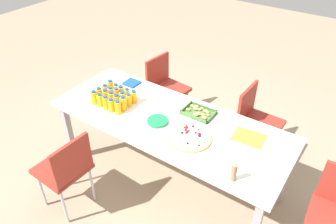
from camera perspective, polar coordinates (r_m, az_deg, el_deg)
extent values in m
plane|color=gray|center=(3.41, 0.09, -11.43)|extent=(12.00, 12.00, 0.00)
cube|color=silver|center=(2.92, 0.11, -1.58)|extent=(2.22, 0.86, 0.04)
cube|color=#99999E|center=(3.54, -17.12, -3.45)|extent=(0.06, 0.06, 0.71)
cube|color=#99999E|center=(3.90, -9.51, 1.80)|extent=(0.06, 0.06, 0.71)
cube|color=#99999E|center=(3.13, 19.94, -10.30)|extent=(0.06, 0.06, 0.71)
cube|color=maroon|center=(3.89, 0.17, 3.92)|extent=(0.44, 0.44, 0.04)
cube|color=maroon|center=(3.90, -1.89, 7.23)|extent=(0.07, 0.38, 0.38)
cylinder|color=silver|center=(4.05, 3.36, 1.08)|extent=(0.02, 0.02, 0.41)
cylinder|color=silver|center=(3.84, 0.39, -0.96)|extent=(0.02, 0.02, 0.41)
cylinder|color=silver|center=(4.21, -0.04, 2.71)|extent=(0.02, 0.02, 0.41)
cylinder|color=silver|center=(4.02, -3.05, 0.84)|extent=(0.02, 0.02, 0.41)
cube|color=maroon|center=(2.80, 27.48, -16.92)|extent=(0.42, 0.42, 0.04)
cylinder|color=silver|center=(3.08, 23.69, -16.72)|extent=(0.02, 0.02, 0.41)
cube|color=maroon|center=(3.47, 16.09, -2.14)|extent=(0.41, 0.41, 0.04)
cube|color=maroon|center=(3.41, 13.78, 1.48)|extent=(0.04, 0.38, 0.38)
cylinder|color=silver|center=(3.71, 18.68, -4.76)|extent=(0.02, 0.02, 0.41)
cylinder|color=silver|center=(3.47, 16.83, -7.59)|extent=(0.02, 0.02, 0.41)
cylinder|color=silver|center=(3.78, 14.21, -3.00)|extent=(0.02, 0.02, 0.41)
cylinder|color=silver|center=(3.54, 12.08, -5.65)|extent=(0.02, 0.02, 0.41)
cube|color=maroon|center=(3.02, -18.22, -9.45)|extent=(0.41, 0.41, 0.04)
cube|color=maroon|center=(2.77, -16.57, -8.42)|extent=(0.04, 0.38, 0.38)
cylinder|color=silver|center=(3.24, -21.41, -12.72)|extent=(0.02, 0.02, 0.41)
cylinder|color=silver|center=(3.34, -17.00, -9.70)|extent=(0.02, 0.02, 0.41)
cylinder|color=silver|center=(3.04, -17.84, -15.74)|extent=(0.02, 0.02, 0.41)
cylinder|color=silver|center=(3.15, -13.26, -12.37)|extent=(0.02, 0.02, 0.41)
cylinder|color=#F8AC14|center=(3.16, -12.90, 2.46)|extent=(0.06, 0.06, 0.13)
cylinder|color=blue|center=(3.12, -13.08, 3.55)|extent=(0.04, 0.04, 0.02)
cylinder|color=#FBB014|center=(3.11, -11.91, 1.99)|extent=(0.06, 0.06, 0.12)
cylinder|color=blue|center=(3.07, -12.06, 3.04)|extent=(0.04, 0.04, 0.02)
cylinder|color=#F9AA14|center=(3.06, -10.98, 1.54)|extent=(0.05, 0.05, 0.13)
cylinder|color=blue|center=(3.02, -11.13, 2.65)|extent=(0.03, 0.03, 0.02)
cylinder|color=#FAAD14|center=(3.02, -10.01, 1.11)|extent=(0.06, 0.06, 0.12)
cylinder|color=blue|center=(2.98, -10.14, 2.18)|extent=(0.04, 0.04, 0.02)
cylinder|color=#F9AB14|center=(2.97, -8.84, 0.73)|extent=(0.06, 0.06, 0.13)
cylinder|color=blue|center=(2.93, -8.97, 1.86)|extent=(0.04, 0.04, 0.02)
cylinder|color=#F9AF14|center=(3.20, -12.03, 3.06)|extent=(0.06, 0.06, 0.12)
cylinder|color=blue|center=(3.17, -12.18, 4.12)|extent=(0.04, 0.04, 0.02)
cylinder|color=#F8AF14|center=(3.16, -10.98, 2.71)|extent=(0.06, 0.06, 0.12)
cylinder|color=blue|center=(3.12, -11.13, 3.79)|extent=(0.04, 0.04, 0.02)
cylinder|color=#F8AE14|center=(3.11, -9.98, 2.29)|extent=(0.06, 0.06, 0.13)
cylinder|color=blue|center=(3.07, -10.12, 3.41)|extent=(0.04, 0.04, 0.02)
cylinder|color=#FAAD14|center=(3.06, -9.07, 1.82)|extent=(0.06, 0.06, 0.13)
cylinder|color=blue|center=(3.02, -9.20, 2.94)|extent=(0.04, 0.04, 0.02)
cylinder|color=#F9AC14|center=(3.01, -7.91, 1.43)|extent=(0.06, 0.06, 0.13)
cylinder|color=blue|center=(2.97, -8.02, 2.63)|extent=(0.04, 0.04, 0.02)
cylinder|color=#F9AD14|center=(3.24, -10.98, 3.62)|extent=(0.06, 0.06, 0.12)
cylinder|color=blue|center=(3.20, -11.11, 4.65)|extent=(0.04, 0.04, 0.02)
cylinder|color=#FAAF14|center=(3.20, -10.11, 3.20)|extent=(0.05, 0.05, 0.12)
cylinder|color=blue|center=(3.16, -10.24, 4.21)|extent=(0.04, 0.04, 0.02)
cylinder|color=#FAAB14|center=(3.15, -9.04, 2.91)|extent=(0.06, 0.06, 0.13)
cylinder|color=blue|center=(3.11, -9.16, 4.05)|extent=(0.04, 0.04, 0.02)
cylinder|color=#F8AE14|center=(3.10, -8.05, 2.37)|extent=(0.06, 0.06, 0.12)
cylinder|color=blue|center=(3.06, -8.16, 3.44)|extent=(0.04, 0.04, 0.02)
cylinder|color=#FBAC14|center=(3.07, -6.95, 2.03)|extent=(0.06, 0.06, 0.12)
cylinder|color=blue|center=(3.03, -7.04, 3.11)|extent=(0.04, 0.04, 0.02)
cylinder|color=#FAAC14|center=(3.28, -10.11, 4.30)|extent=(0.06, 0.06, 0.13)
cylinder|color=blue|center=(3.24, -10.25, 5.43)|extent=(0.04, 0.04, 0.02)
cylinder|color=#F9AF14|center=(3.24, -9.14, 3.83)|extent=(0.06, 0.06, 0.12)
cylinder|color=blue|center=(3.21, -9.25, 4.82)|extent=(0.04, 0.04, 0.02)
cylinder|color=#FAAD14|center=(3.19, -8.30, 3.40)|extent=(0.06, 0.06, 0.12)
cylinder|color=blue|center=(3.16, -8.40, 4.43)|extent=(0.04, 0.04, 0.02)
cylinder|color=#F9AD14|center=(3.15, -7.21, 2.97)|extent=(0.05, 0.05, 0.12)
cylinder|color=blue|center=(3.11, -7.30, 4.01)|extent=(0.03, 0.03, 0.02)
cylinder|color=#FAAC14|center=(3.11, -6.06, 2.64)|extent=(0.06, 0.06, 0.12)
cylinder|color=blue|center=(3.08, -6.14, 3.67)|extent=(0.04, 0.04, 0.02)
cylinder|color=tan|center=(2.69, 3.91, -4.63)|extent=(0.36, 0.36, 0.02)
cylinder|color=white|center=(2.68, 3.92, -4.44)|extent=(0.33, 0.33, 0.01)
sphere|color=#66B238|center=(2.65, 5.05, -4.83)|extent=(0.02, 0.02, 0.02)
sphere|color=red|center=(2.71, 4.90, -3.67)|extent=(0.02, 0.02, 0.02)
sphere|color=red|center=(2.74, 3.10, -3.14)|extent=(0.02, 0.02, 0.02)
sphere|color=red|center=(2.71, 3.41, -3.55)|extent=(0.02, 0.02, 0.02)
sphere|color=#66B238|center=(2.79, 3.10, -2.28)|extent=(0.02, 0.02, 0.02)
sphere|color=#1E1947|center=(2.71, 3.15, -3.69)|extent=(0.02, 0.02, 0.02)
sphere|color=red|center=(2.77, 2.92, -2.71)|extent=(0.02, 0.02, 0.02)
sphere|color=#1E1947|center=(2.75, 5.37, -3.14)|extent=(0.02, 0.02, 0.02)
sphere|color=red|center=(2.70, 5.54, -3.86)|extent=(0.03, 0.03, 0.03)
sphere|color=#1E1947|center=(2.68, 5.59, -4.21)|extent=(0.02, 0.02, 0.02)
sphere|color=red|center=(2.78, 4.42, -2.57)|extent=(0.02, 0.02, 0.02)
sphere|color=red|center=(2.60, 5.50, -5.89)|extent=(0.02, 0.02, 0.02)
sphere|color=red|center=(2.73, 3.71, -3.30)|extent=(0.02, 0.02, 0.02)
sphere|color=#66B238|center=(2.63, 6.47, -5.32)|extent=(0.02, 0.02, 0.02)
sphere|color=#1E1947|center=(2.61, 3.49, -5.54)|extent=(0.02, 0.02, 0.02)
sphere|color=#1E1947|center=(2.71, 2.47, -3.65)|extent=(0.02, 0.02, 0.02)
sphere|color=red|center=(2.76, 3.28, -2.68)|extent=(0.03, 0.03, 0.03)
cube|color=#477238|center=(2.98, 5.39, -0.23)|extent=(0.29, 0.21, 0.01)
cube|color=#477238|center=(2.91, 4.45, -0.94)|extent=(0.29, 0.01, 0.03)
cube|color=#477238|center=(3.04, 6.32, 0.85)|extent=(0.29, 0.01, 0.03)
cube|color=#477238|center=(3.03, 3.16, 0.84)|extent=(0.01, 0.21, 0.03)
cube|color=#477238|center=(2.93, 7.73, -0.92)|extent=(0.01, 0.21, 0.03)
ellipsoid|color=tan|center=(2.90, 6.48, -1.01)|extent=(0.05, 0.03, 0.03)
ellipsoid|color=tan|center=(3.00, 3.61, 0.45)|extent=(0.04, 0.03, 0.03)
ellipsoid|color=tan|center=(2.94, 6.15, -0.52)|extent=(0.04, 0.03, 0.02)
ellipsoid|color=tan|center=(3.01, 5.54, 0.48)|extent=(0.04, 0.03, 0.02)
ellipsoid|color=tan|center=(3.01, 4.85, 0.62)|extent=(0.05, 0.03, 0.03)
ellipsoid|color=tan|center=(3.02, 6.01, 0.65)|extent=(0.04, 0.03, 0.02)
ellipsoid|color=tan|center=(2.95, 7.10, -0.49)|extent=(0.04, 0.03, 0.02)
ellipsoid|color=tan|center=(2.95, 5.40, -0.31)|extent=(0.04, 0.03, 0.03)
ellipsoid|color=tan|center=(2.98, 7.02, -0.04)|extent=(0.04, 0.03, 0.02)
ellipsoid|color=tan|center=(3.05, 4.33, 1.09)|extent=(0.04, 0.03, 0.02)
ellipsoid|color=tan|center=(3.04, 5.03, 0.99)|extent=(0.05, 0.03, 0.03)
ellipsoid|color=tan|center=(2.93, 4.93, -0.49)|extent=(0.05, 0.04, 0.03)
ellipsoid|color=tan|center=(2.99, 6.66, 0.20)|extent=(0.05, 0.03, 0.03)
ellipsoid|color=tan|center=(2.91, 6.39, -0.95)|extent=(0.05, 0.03, 0.03)
cylinder|color=#1E8C4C|center=(2.87, -1.85, -1.76)|extent=(0.19, 0.19, 0.00)
cylinder|color=#1E8C4C|center=(2.87, -1.85, -1.68)|extent=(0.19, 0.19, 0.00)
cylinder|color=#1E8C4C|center=(2.86, -1.86, -1.60)|extent=(0.19, 0.19, 0.00)
cylinder|color=#1E8C4C|center=(2.86, -1.86, -1.52)|extent=(0.19, 0.19, 0.00)
cylinder|color=#1E8C4C|center=(2.86, -1.86, -1.44)|extent=(0.19, 0.19, 0.00)
cube|color=#194CA5|center=(3.44, -6.45, 5.13)|extent=(0.15, 0.15, 0.02)
cylinder|color=#9E7A56|center=(2.36, 11.55, -10.42)|extent=(0.04, 0.04, 0.15)
cube|color=yellow|center=(2.78, 14.11, -4.38)|extent=(0.28, 0.22, 0.01)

